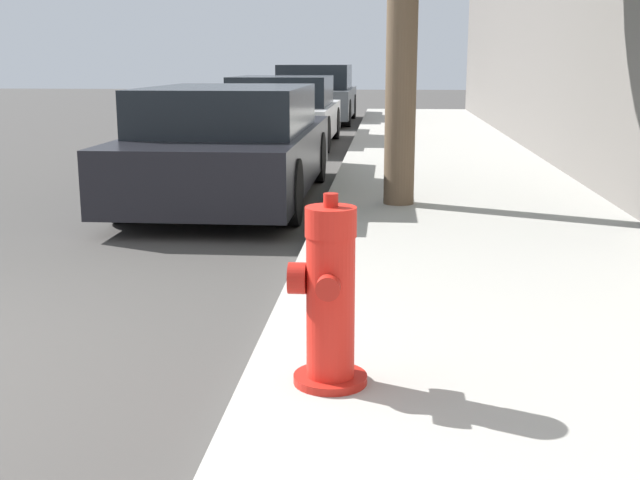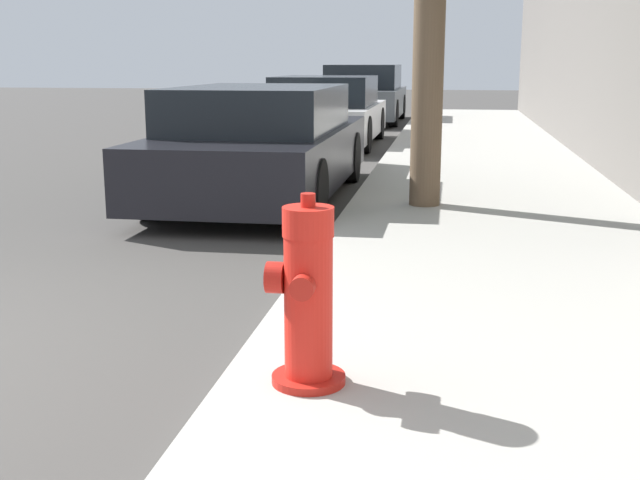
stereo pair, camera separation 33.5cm
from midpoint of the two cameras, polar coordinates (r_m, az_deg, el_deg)
sidewalk_slab at (r=3.54m, az=18.59°, el=-11.52°), size 2.77×40.00×0.15m
fire_hydrant at (r=3.33m, az=1.97°, el=-4.22°), size 0.33×0.33×0.81m
parked_car_near at (r=8.75m, az=-3.00°, el=6.81°), size 1.77×4.43×1.22m
parked_car_mid at (r=14.50m, az=1.13°, el=9.10°), size 1.83×4.01×1.22m
parked_car_far at (r=19.97m, az=3.67°, el=10.26°), size 1.83×4.35×1.40m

